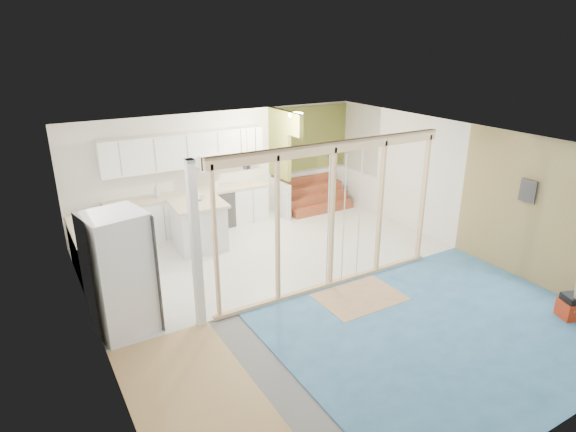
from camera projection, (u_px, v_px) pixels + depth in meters
room at (317, 221)px, 7.92m from camera, size 7.01×8.01×2.61m
floor_overlays at (317, 287)px, 8.46m from camera, size 7.00×8.00×0.03m
stud_frame at (305, 207)px, 7.70m from camera, size 4.66×0.14×2.60m
base_cabinets at (165, 222)px, 10.16m from camera, size 4.45×2.24×0.93m
upper_cabinets at (188, 151)px, 10.42m from camera, size 3.60×0.41×0.85m
green_partition at (304, 174)px, 11.97m from camera, size 2.25×1.51×2.60m
pot_rack at (249, 158)px, 9.06m from camera, size 0.52×0.52×0.72m
sheathing_panel at (559, 220)px, 7.96m from camera, size 0.02×4.00×2.60m
electrical_panel at (528, 191)px, 8.30m from camera, size 0.04×0.30×0.40m
ceiling_light at (296, 115)px, 10.58m from camera, size 0.32×0.32×0.08m
fridge at (120, 274)px, 6.94m from camera, size 0.95×0.92×1.87m
island at (199, 226)px, 9.86m from camera, size 1.09×1.09×1.02m
bowl at (198, 198)px, 9.81m from camera, size 0.26×0.26×0.06m
soap_bottle_a at (157, 190)px, 10.22m from camera, size 0.15×0.15×0.32m
soap_bottle_b at (216, 183)px, 10.88m from camera, size 0.10×0.10×0.21m
toolbox at (574, 307)px, 7.50m from camera, size 0.52×0.46×0.41m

